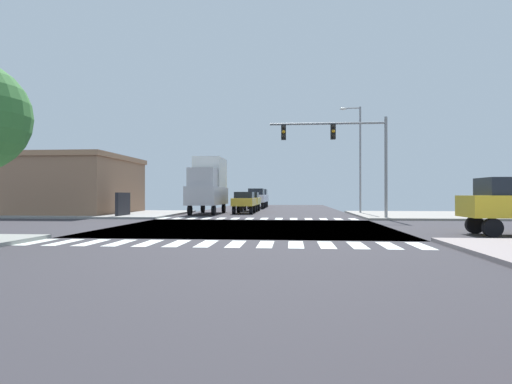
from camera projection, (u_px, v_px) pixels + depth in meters
ground at (250, 228)px, 21.24m from camera, size 90.00×90.00×0.05m
sidewalk_corner_ne at (433, 215)px, 32.09m from camera, size 12.00×12.00×0.14m
sidewalk_corner_nw at (107, 214)px, 34.30m from camera, size 12.00×12.00×0.14m
crosswalk_near at (221, 244)px, 13.98m from camera, size 13.50×2.00×0.01m
crosswalk_far at (257, 219)px, 28.53m from camera, size 13.50×2.00×0.01m
traffic_signal_mast at (340, 143)px, 27.73m from camera, size 7.76×0.55×6.79m
street_lamp at (358, 151)px, 34.91m from camera, size 1.78×0.32×9.01m
bank_building at (46, 185)px, 35.01m from camera, size 15.28×10.07×4.85m
sedan_crossing_1 at (250, 200)px, 41.67m from camera, size 1.80×4.30×1.88m
suv_queued_3 at (260, 196)px, 54.89m from camera, size 1.96×4.60×2.34m
sedan_leading_2 at (244, 201)px, 36.44m from camera, size 1.80×4.30×1.88m
suv_middle_5 at (257, 197)px, 49.18m from camera, size 1.96×4.60×2.34m
box_truck_inner_2 at (208, 184)px, 35.77m from camera, size 2.40×7.20×4.85m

